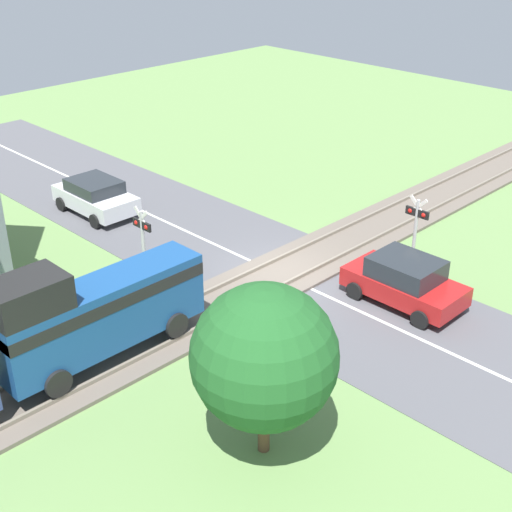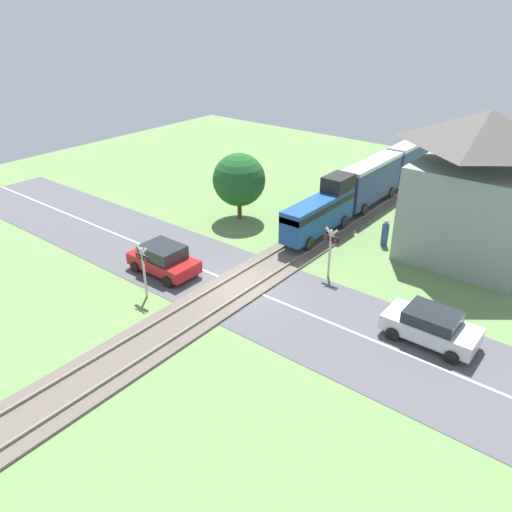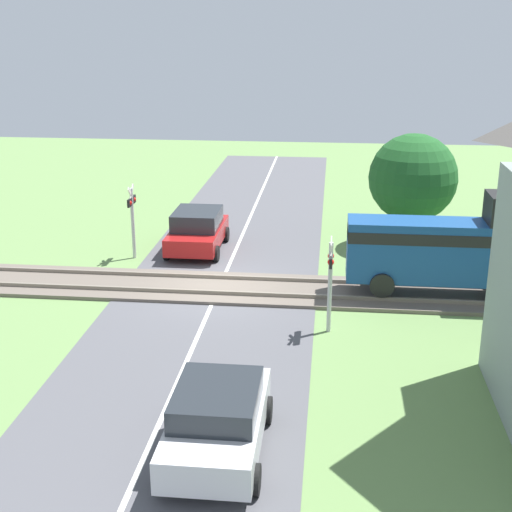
% 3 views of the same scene
% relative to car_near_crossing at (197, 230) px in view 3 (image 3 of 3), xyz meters
% --- Properties ---
extents(ground_plane, '(60.00, 60.00, 0.00)m').
position_rel_car_near_crossing_xyz_m(ground_plane, '(4.05, 1.44, -0.81)').
color(ground_plane, '#66894C').
extents(road_surface, '(48.00, 6.40, 0.02)m').
position_rel_car_near_crossing_xyz_m(road_surface, '(4.05, 1.44, -0.80)').
color(road_surface, '#515156').
rests_on(road_surface, ground_plane).
extents(track_bed, '(2.80, 48.00, 0.24)m').
position_rel_car_near_crossing_xyz_m(track_bed, '(4.05, 1.44, -0.74)').
color(track_bed, '#665B51').
rests_on(track_bed, ground_plane).
extents(car_near_crossing, '(3.83, 2.01, 1.57)m').
position_rel_car_near_crossing_xyz_m(car_near_crossing, '(0.00, 0.00, 0.00)').
color(car_near_crossing, '#A81919').
rests_on(car_near_crossing, ground_plane).
extents(car_far_side, '(3.83, 1.97, 1.46)m').
position_rel_car_near_crossing_xyz_m(car_far_side, '(13.17, 2.88, -0.04)').
color(car_far_side, silver).
rests_on(car_far_side, ground_plane).
extents(crossing_signal_west_approach, '(0.90, 0.18, 2.74)m').
position_rel_car_near_crossing_xyz_m(crossing_signal_west_approach, '(1.13, -2.17, 0.96)').
color(crossing_signal_west_approach, '#B7B7B7').
rests_on(crossing_signal_west_approach, ground_plane).
extents(crossing_signal_east_approach, '(0.90, 0.18, 2.74)m').
position_rel_car_near_crossing_xyz_m(crossing_signal_east_approach, '(6.96, 5.05, 0.96)').
color(crossing_signal_east_approach, '#B7B7B7').
rests_on(crossing_signal_east_approach, ground_plane).
extents(tree_roadside_hedge, '(3.37, 3.37, 4.35)m').
position_rel_car_near_crossing_xyz_m(tree_roadside_hedge, '(-1.61, 8.08, 1.85)').
color(tree_roadside_hedge, brown).
rests_on(tree_roadside_hedge, ground_plane).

